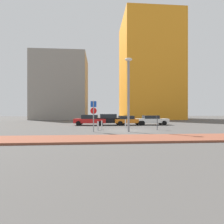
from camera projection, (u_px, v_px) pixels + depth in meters
The scene contains 14 objects.
ground_plane at pixel (127, 131), 17.91m from camera, with size 120.00×120.00×0.00m, color #4C4947.
sidewalk_brick at pixel (141, 138), 12.17m from camera, with size 40.00×3.22×0.14m, color brown.
parked_car_red at pixel (90, 120), 24.96m from camera, with size 4.57×2.31×1.46m.
parked_car_black at pixel (110, 119), 25.35m from camera, with size 4.55×2.16×1.57m.
parked_car_orange at pixel (128, 120), 25.21m from camera, with size 4.37×2.19×1.32m.
parked_car_white at pixel (151, 120), 25.60m from camera, with size 4.59×2.12×1.36m.
parking_sign_post at pixel (94, 112), 16.59m from camera, with size 0.60×0.10×2.92m.
parking_meter at pixel (157, 121), 18.53m from camera, with size 0.18×0.14×1.52m.
street_lamp at pixel (129, 88), 16.75m from camera, with size 0.70×0.36×7.01m.
traffic_bollard_near at pixel (102, 125), 18.86m from camera, with size 0.13×0.13×0.96m, color #B7B7BC.
traffic_bollard_mid at pixel (98, 126), 18.06m from camera, with size 0.18×0.18×0.92m, color #B7B7BC.
traffic_bollard_far at pixel (126, 124), 20.78m from camera, with size 0.13×0.13×1.00m, color #B7B7BC.
building_colorful_midrise at pixel (149, 70), 47.68m from camera, with size 14.27×14.73×26.46m, color orange.
building_under_construction at pixel (62, 88), 46.47m from camera, with size 12.90×12.34×16.32m, color gray.
Camera 1 is at (-2.97, -17.73, 1.90)m, focal length 28.40 mm.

